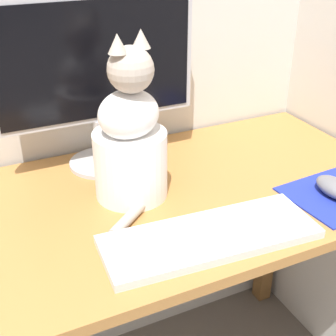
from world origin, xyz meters
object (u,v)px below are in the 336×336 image
Objects in this scene: computer_mouse_right at (335,188)px; cat at (130,140)px; monitor at (96,73)px; keyboard at (210,236)px.

cat reaches higher than computer_mouse_right.
monitor reaches higher than keyboard.
keyboard is at bearing -91.19° from cat.
cat is (0.01, -0.17, -0.10)m from monitor.
cat is (-0.41, 0.20, 0.12)m from computer_mouse_right.
monitor reaches higher than computer_mouse_right.
computer_mouse_right is at bearing -45.63° from cat.
computer_mouse_right is 0.28× the size of cat.
monitor is 4.66× the size of computer_mouse_right.
monitor is 1.33× the size of cat.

